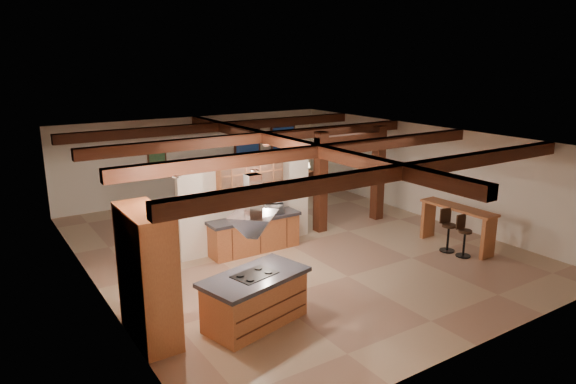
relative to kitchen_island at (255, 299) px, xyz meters
name	(u,v)px	position (x,y,z in m)	size (l,w,h in m)	color
ground	(289,245)	(2.86, 3.19, -0.50)	(12.00, 12.00, 0.00)	tan
room_walls	(289,181)	(2.86, 3.19, 1.28)	(12.00, 12.00, 12.00)	white
ceiling_beams	(289,143)	(2.86, 3.19, 2.26)	(10.00, 12.00, 0.28)	#3C180F
timber_posts	(351,167)	(5.36, 3.69, 1.26)	(2.50, 0.30, 2.90)	#3C180F
partition_wall	(247,207)	(1.86, 3.69, 0.60)	(3.80, 0.18, 2.20)	white
pantry_cabinet	(148,275)	(-1.81, 0.59, 0.69)	(0.67, 1.60, 2.40)	#AA6436
back_counter	(255,234)	(1.86, 3.30, -0.03)	(2.50, 0.66, 0.94)	#AA6436
upper_display_cabinet	(250,181)	(1.86, 3.50, 1.35)	(1.80, 0.36, 0.95)	#AA6436
range_hood	(254,234)	(0.00, 0.00, 1.28)	(1.10, 1.10, 1.40)	silver
back_windows	(266,149)	(5.66, 9.12, 1.00)	(2.70, 0.07, 1.70)	#3C180F
framed_art	(157,155)	(1.36, 9.12, 1.20)	(0.65, 0.05, 0.85)	#3C180F
recessed_cans	(236,162)	(0.33, 1.25, 2.37)	(3.16, 2.46, 0.03)	silver
kitchen_island	(255,299)	(0.00, 0.00, 0.00)	(2.22, 1.53, 1.00)	#AA6436
dining_table	(236,214)	(2.52, 5.64, -0.22)	(1.64, 0.91, 0.58)	#3F1C0F
sofa	(270,182)	(5.49, 8.54, -0.17)	(2.32, 0.91, 0.68)	black
microwave	(274,208)	(2.45, 3.30, 0.57)	(0.48, 0.33, 0.27)	#ACACB0
bar_counter	(457,220)	(6.48, 0.64, 0.25)	(0.58, 2.14, 1.12)	#AA6436
side_table	(306,179)	(6.96, 8.22, -0.19)	(0.50, 0.50, 0.62)	#3C180F
table_lamp	(306,165)	(6.96, 8.22, 0.36)	(0.29, 0.29, 0.34)	black
bar_stool_a	(448,230)	(6.06, 0.58, 0.06)	(0.39, 0.41, 1.12)	black
bar_stool_b	(463,236)	(6.10, 0.11, 0.04)	(0.37, 0.37, 1.07)	black
dining_chairs	(235,204)	(2.52, 5.64, 0.12)	(2.45, 2.45, 1.23)	#3C180F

